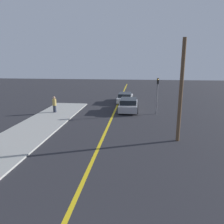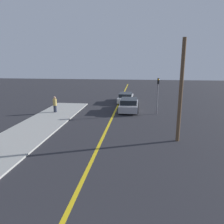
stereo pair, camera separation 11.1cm
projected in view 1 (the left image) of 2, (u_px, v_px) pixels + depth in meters
name	position (u px, v px, depth m)	size (l,w,h in m)	color
road_center_line	(112.00, 118.00, 20.17)	(0.20, 60.00, 0.01)	gold
sidewalk_left	(21.00, 137.00, 15.09)	(3.78, 24.22, 0.11)	#9E9E99
car_near_right_lane	(128.00, 105.00, 23.12)	(2.03, 4.49, 1.33)	#9E9EA3
car_ahead_center	(125.00, 98.00, 27.94)	(1.94, 4.55, 1.21)	silver
pedestrian_mid_group	(54.00, 104.00, 21.98)	(0.38, 0.38, 1.61)	#282D3D
traffic_light	(157.00, 92.00, 21.29)	(0.18, 0.40, 3.57)	slate
utility_pole	(181.00, 92.00, 13.86)	(0.24, 0.24, 6.60)	brown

